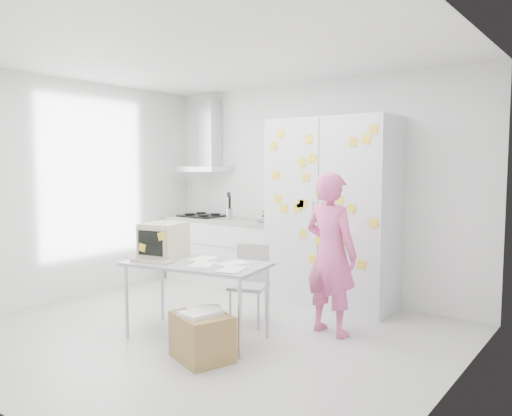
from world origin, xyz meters
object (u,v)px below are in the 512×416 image
Objects in this scene: person at (331,253)px; chair at (250,279)px; cardboard_box at (202,336)px; desk at (175,251)px.

chair is at bearing 21.95° from person.
cardboard_box is at bearing -95.34° from chair.
person is 2.67× the size of cardboard_box.
desk is at bearing 152.55° from cardboard_box.
person is 1.49m from cardboard_box.
person is at bearing 24.89° from desk.
person reaches higher than desk.
desk is at bearing -140.73° from chair.
chair is 1.37× the size of cardboard_box.
desk is (-1.25, -0.89, 0.02)m from person.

